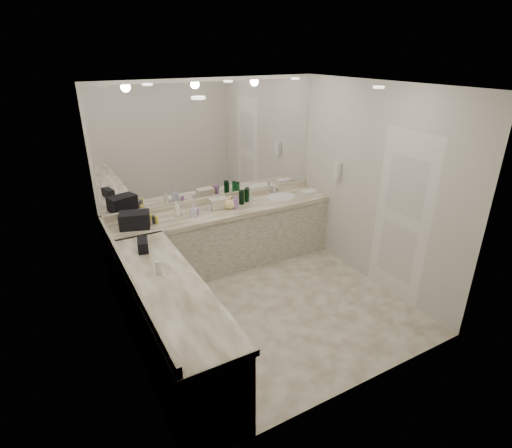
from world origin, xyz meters
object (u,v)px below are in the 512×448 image
soap_bottle_a (177,209)px  hand_towel (309,192)px  soap_bottle_b (194,211)px  wall_phone (337,171)px  black_toiletry_bag (135,220)px  sink (281,197)px  cream_cosmetic_case (218,203)px  soap_bottle_c (230,202)px

soap_bottle_a → hand_towel: bearing=-2.9°
soap_bottle_b → wall_phone: bearing=-11.7°
black_toiletry_bag → hand_towel: 2.65m
sink → wall_phone: bearing=-39.6°
wall_phone → hand_towel: size_ratio=1.05×
sink → soap_bottle_a: bearing=178.1°
cream_cosmetic_case → soap_bottle_a: bearing=-178.1°
wall_phone → soap_bottle_b: bearing=168.3°
soap_bottle_c → hand_towel: bearing=-0.3°
hand_towel → soap_bottle_b: soap_bottle_b is taller
soap_bottle_a → soap_bottle_c: size_ratio=1.13×
sink → cream_cosmetic_case: size_ratio=1.83×
wall_phone → soap_bottle_b: (-2.02, 0.42, -0.36)m
black_toiletry_bag → soap_bottle_b: (0.76, -0.03, -0.01)m
soap_bottle_b → soap_bottle_c: size_ratio=0.97×
soap_bottle_b → black_toiletry_bag: bearing=177.6°
sink → wall_phone: (0.61, -0.50, 0.46)m
sink → cream_cosmetic_case: bearing=177.2°
cream_cosmetic_case → hand_towel: cream_cosmetic_case is taller
hand_towel → soap_bottle_c: size_ratio=1.23×
soap_bottle_a → soap_bottle_b: bearing=-36.6°
black_toiletry_bag → hand_towel: bearing=-0.0°
cream_cosmetic_case → soap_bottle_a: 0.60m
soap_bottle_a → black_toiletry_bag: bearing=-169.9°
hand_towel → wall_phone: bearing=-73.4°
black_toiletry_bag → soap_bottle_a: bearing=10.1°
sink → cream_cosmetic_case: (-1.00, 0.05, 0.07)m
wall_phone → black_toiletry_bag: wall_phone is taller
wall_phone → hand_towel: wall_phone is taller
sink → hand_towel: 0.47m
hand_towel → sink: bearing=173.7°
wall_phone → soap_bottle_b: wall_phone is taller
cream_cosmetic_case → soap_bottle_a: (-0.59, 0.00, 0.04)m
sink → soap_bottle_b: size_ratio=2.44×
wall_phone → soap_bottle_a: bearing=165.9°
black_toiletry_bag → soap_bottle_c: (1.30, 0.01, -0.01)m
cream_cosmetic_case → soap_bottle_b: (-0.41, -0.13, 0.02)m
soap_bottle_b → soap_bottle_c: soap_bottle_c is taller
black_toiletry_bag → soap_bottle_b: 0.76m
cream_cosmetic_case → hand_towel: (1.48, -0.10, -0.05)m
wall_phone → black_toiletry_bag: bearing=170.8°
soap_bottle_a → wall_phone: bearing=-14.1°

